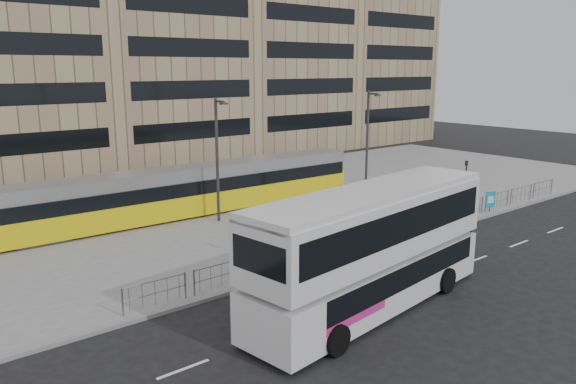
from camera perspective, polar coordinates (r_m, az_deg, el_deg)
ground at (r=29.60m, az=9.91°, el=-5.61°), size 120.00×120.00×0.00m
plaza at (r=38.17m, az=-3.79°, el=-1.20°), size 64.00×24.00×0.15m
kerb at (r=29.61m, az=9.84°, el=-5.45°), size 64.00×0.25×0.17m
building_row at (r=57.45m, az=-16.18°, el=15.86°), size 70.40×18.40×31.20m
pedestrian_barrier at (r=31.11m, az=11.70°, el=-2.90°), size 32.07×0.07×1.10m
road_markings at (r=28.11m, az=17.47°, el=-7.00°), size 62.00×0.12×0.01m
double_decker_bus at (r=21.56m, az=8.54°, el=-5.37°), size 12.03×4.15×4.72m
tram at (r=34.94m, az=-11.05°, el=-0.03°), size 25.62×2.97×3.01m
station_sign at (r=34.89m, az=16.44°, el=-0.06°), size 2.04×0.68×2.41m
ad_panel at (r=37.75m, az=19.86°, el=-0.77°), size 0.68×0.30×1.33m
pedestrian at (r=35.58m, az=5.38°, el=-0.67°), size 0.63×0.75×1.75m
traffic_light_west at (r=25.75m, az=-0.44°, el=-3.24°), size 0.20×0.23×3.10m
traffic_light_east at (r=38.25m, az=17.61°, el=1.41°), size 0.22×0.24×3.10m
lamp_post_west at (r=33.02m, az=-7.16°, el=3.80°), size 0.45×1.04×7.29m
lamp_post_east at (r=41.10m, az=8.12°, el=5.54°), size 0.45×1.04×7.36m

